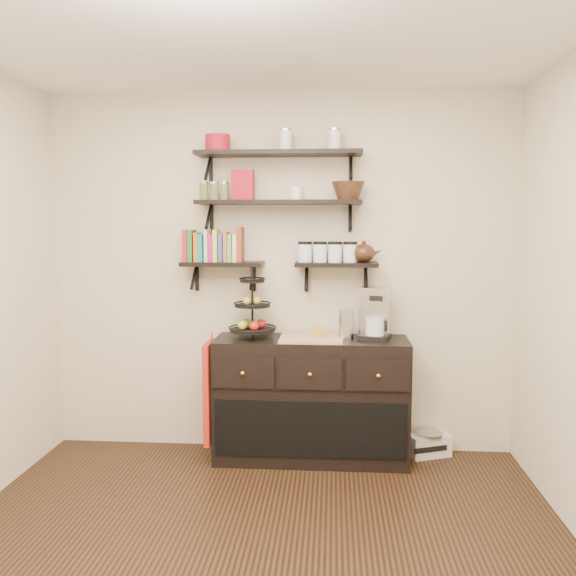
# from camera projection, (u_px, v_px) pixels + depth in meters

# --- Properties ---
(floor) EXTENTS (3.50, 3.50, 0.00)m
(floor) POSITION_uv_depth(u_px,v_px,m) (250.00, 575.00, 3.02)
(floor) COLOR black
(floor) RESTS_ON ground
(ceiling) EXTENTS (3.50, 3.50, 0.02)m
(ceiling) POSITION_uv_depth(u_px,v_px,m) (246.00, 8.00, 2.73)
(ceiling) COLOR white
(ceiling) RESTS_ON back_wall
(back_wall) EXTENTS (3.50, 0.02, 2.70)m
(back_wall) POSITION_uv_depth(u_px,v_px,m) (281.00, 274.00, 4.61)
(back_wall) COLOR beige
(back_wall) RESTS_ON ground
(shelf_top) EXTENTS (1.20, 0.27, 0.23)m
(shelf_top) POSITION_uv_depth(u_px,v_px,m) (279.00, 154.00, 4.38)
(shelf_top) COLOR black
(shelf_top) RESTS_ON back_wall
(shelf_mid) EXTENTS (1.20, 0.27, 0.23)m
(shelf_mid) POSITION_uv_depth(u_px,v_px,m) (279.00, 203.00, 4.42)
(shelf_mid) COLOR black
(shelf_mid) RESTS_ON back_wall
(shelf_low_left) EXTENTS (0.60, 0.25, 0.23)m
(shelf_low_left) POSITION_uv_depth(u_px,v_px,m) (223.00, 265.00, 4.52)
(shelf_low_left) COLOR black
(shelf_low_left) RESTS_ON back_wall
(shelf_low_right) EXTENTS (0.60, 0.25, 0.23)m
(shelf_low_right) POSITION_uv_depth(u_px,v_px,m) (336.00, 265.00, 4.45)
(shelf_low_right) COLOR black
(shelf_low_right) RESTS_ON back_wall
(cookbooks) EXTENTS (0.43, 0.15, 0.26)m
(cookbooks) POSITION_uv_depth(u_px,v_px,m) (215.00, 246.00, 4.50)
(cookbooks) COLOR red
(cookbooks) RESTS_ON shelf_low_left
(glass_canisters) EXTENTS (0.43, 0.10, 0.13)m
(glass_canisters) POSITION_uv_depth(u_px,v_px,m) (327.00, 253.00, 4.45)
(glass_canisters) COLOR silver
(glass_canisters) RESTS_ON shelf_low_right
(sideboard) EXTENTS (1.40, 0.50, 0.92)m
(sideboard) POSITION_uv_depth(u_px,v_px,m) (311.00, 399.00, 4.46)
(sideboard) COLOR black
(sideboard) RESTS_ON floor
(fruit_stand) EXTENTS (0.34, 0.34, 0.50)m
(fruit_stand) POSITION_uv_depth(u_px,v_px,m) (253.00, 315.00, 4.43)
(fruit_stand) COLOR black
(fruit_stand) RESTS_ON sideboard
(candle) EXTENTS (0.08, 0.08, 0.08)m
(candle) POSITION_uv_depth(u_px,v_px,m) (318.00, 331.00, 4.40)
(candle) COLOR #A37E25
(candle) RESTS_ON sideboard
(coffee_maker) EXTENTS (0.25, 0.25, 0.38)m
(coffee_maker) POSITION_uv_depth(u_px,v_px,m) (375.00, 314.00, 4.38)
(coffee_maker) COLOR black
(coffee_maker) RESTS_ON sideboard
(thermal_carafe) EXTENTS (0.11, 0.11, 0.22)m
(thermal_carafe) POSITION_uv_depth(u_px,v_px,m) (346.00, 325.00, 4.36)
(thermal_carafe) COLOR silver
(thermal_carafe) RESTS_ON sideboard
(apron) EXTENTS (0.04, 0.31, 0.73)m
(apron) POSITION_uv_depth(u_px,v_px,m) (210.00, 392.00, 4.41)
(apron) COLOR #9E1F11
(apron) RESTS_ON sideboard
(radio) EXTENTS (0.34, 0.26, 0.18)m
(radio) POSITION_uv_depth(u_px,v_px,m) (429.00, 444.00, 4.55)
(radio) COLOR silver
(radio) RESTS_ON floor
(recipe_box) EXTENTS (0.16, 0.07, 0.22)m
(recipe_box) POSITION_uv_depth(u_px,v_px,m) (243.00, 185.00, 4.42)
(recipe_box) COLOR maroon
(recipe_box) RESTS_ON shelf_mid
(walnut_bowl) EXTENTS (0.24, 0.24, 0.13)m
(walnut_bowl) POSITION_uv_depth(u_px,v_px,m) (348.00, 191.00, 4.37)
(walnut_bowl) COLOR black
(walnut_bowl) RESTS_ON shelf_mid
(ramekins) EXTENTS (0.09, 0.09, 0.10)m
(ramekins) POSITION_uv_depth(u_px,v_px,m) (296.00, 193.00, 4.40)
(ramekins) COLOR white
(ramekins) RESTS_ON shelf_mid
(teapot) EXTENTS (0.24, 0.19, 0.16)m
(teapot) POSITION_uv_depth(u_px,v_px,m) (364.00, 251.00, 4.43)
(teapot) COLOR #381F11
(teapot) RESTS_ON shelf_low_right
(red_pot) EXTENTS (0.18, 0.18, 0.12)m
(red_pot) POSITION_uv_depth(u_px,v_px,m) (218.00, 143.00, 4.41)
(red_pot) COLOR maroon
(red_pot) RESTS_ON shelf_top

